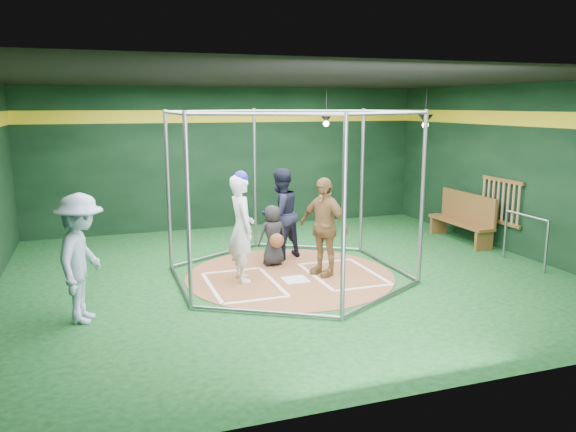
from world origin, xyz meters
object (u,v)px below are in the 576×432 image
object	(u,v)px
umpire	(280,214)
dugout_bench	(464,217)
batter_figure	(242,227)
visitor_leopard	(323,226)

from	to	relation	value
umpire	dugout_bench	distance (m)	4.44
batter_figure	dugout_bench	world-z (taller)	batter_figure
batter_figure	visitor_leopard	bearing A→B (deg)	-5.12
batter_figure	visitor_leopard	xyz separation A→B (m)	(1.49, -0.13, -0.07)
dugout_bench	batter_figure	bearing A→B (deg)	-167.49
batter_figure	dugout_bench	size ratio (longest dim) A/B	1.02
dugout_bench	visitor_leopard	bearing A→B (deg)	-161.37
batter_figure	dugout_bench	bearing A→B (deg)	12.51
batter_figure	visitor_leopard	distance (m)	1.50
visitor_leopard	umpire	bearing A→B (deg)	166.66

